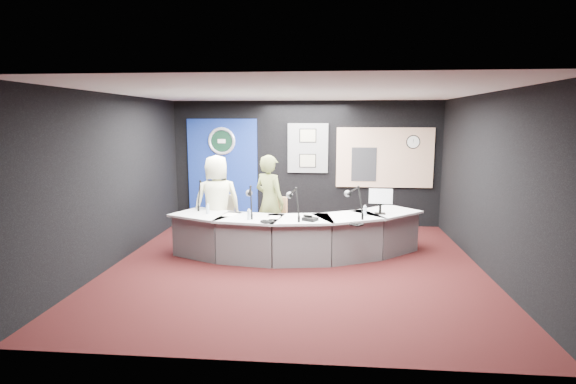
# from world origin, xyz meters

# --- Properties ---
(ground) EXTENTS (6.00, 6.00, 0.00)m
(ground) POSITION_xyz_m (0.00, 0.00, 0.00)
(ground) COLOR black
(ground) RESTS_ON ground
(ceiling) EXTENTS (6.00, 6.00, 0.02)m
(ceiling) POSITION_xyz_m (0.00, 0.00, 2.80)
(ceiling) COLOR silver
(ceiling) RESTS_ON ground
(wall_back) EXTENTS (6.00, 0.02, 2.80)m
(wall_back) POSITION_xyz_m (0.00, 3.00, 1.40)
(wall_back) COLOR black
(wall_back) RESTS_ON ground
(wall_front) EXTENTS (6.00, 0.02, 2.80)m
(wall_front) POSITION_xyz_m (0.00, -3.00, 1.40)
(wall_front) COLOR black
(wall_front) RESTS_ON ground
(wall_left) EXTENTS (0.02, 6.00, 2.80)m
(wall_left) POSITION_xyz_m (-3.00, 0.00, 1.40)
(wall_left) COLOR black
(wall_left) RESTS_ON ground
(wall_right) EXTENTS (0.02, 6.00, 2.80)m
(wall_right) POSITION_xyz_m (3.00, 0.00, 1.40)
(wall_right) COLOR black
(wall_right) RESTS_ON ground
(broadcast_desk) EXTENTS (4.50, 1.90, 0.75)m
(broadcast_desk) POSITION_xyz_m (-0.05, 0.55, 0.38)
(broadcast_desk) COLOR silver
(broadcast_desk) RESTS_ON ground
(backdrop_panel) EXTENTS (1.60, 0.05, 2.30)m
(backdrop_panel) POSITION_xyz_m (-1.90, 2.97, 1.25)
(backdrop_panel) COLOR navy
(backdrop_panel) RESTS_ON wall_back
(agency_seal) EXTENTS (0.63, 0.07, 0.63)m
(agency_seal) POSITION_xyz_m (-1.90, 2.93, 1.90)
(agency_seal) COLOR silver
(agency_seal) RESTS_ON backdrop_panel
(seal_center) EXTENTS (0.48, 0.01, 0.48)m
(seal_center) POSITION_xyz_m (-1.90, 2.94, 1.90)
(seal_center) COLOR black
(seal_center) RESTS_ON backdrop_panel
(pinboard) EXTENTS (0.90, 0.04, 1.10)m
(pinboard) POSITION_xyz_m (0.05, 2.97, 1.75)
(pinboard) COLOR slate
(pinboard) RESTS_ON wall_back
(framed_photo_upper) EXTENTS (0.34, 0.02, 0.27)m
(framed_photo_upper) POSITION_xyz_m (0.05, 2.94, 2.03)
(framed_photo_upper) COLOR gray
(framed_photo_upper) RESTS_ON pinboard
(framed_photo_lower) EXTENTS (0.34, 0.02, 0.27)m
(framed_photo_lower) POSITION_xyz_m (0.05, 2.94, 1.47)
(framed_photo_lower) COLOR gray
(framed_photo_lower) RESTS_ON pinboard
(booth_window_frame) EXTENTS (2.12, 0.06, 1.32)m
(booth_window_frame) POSITION_xyz_m (1.75, 2.97, 1.55)
(booth_window_frame) COLOR tan
(booth_window_frame) RESTS_ON wall_back
(booth_glow) EXTENTS (2.00, 0.02, 1.20)m
(booth_glow) POSITION_xyz_m (1.75, 2.96, 1.55)
(booth_glow) COLOR #FFD1A1
(booth_glow) RESTS_ON booth_window_frame
(equipment_rack) EXTENTS (0.55, 0.02, 0.75)m
(equipment_rack) POSITION_xyz_m (1.30, 2.94, 1.40)
(equipment_rack) COLOR black
(equipment_rack) RESTS_ON booth_window_frame
(wall_clock) EXTENTS (0.28, 0.01, 0.28)m
(wall_clock) POSITION_xyz_m (2.35, 2.94, 1.90)
(wall_clock) COLOR white
(wall_clock) RESTS_ON booth_window_frame
(armchair_left) EXTENTS (0.66, 0.66, 1.04)m
(armchair_left) POSITION_xyz_m (-1.53, 0.91, 0.52)
(armchair_left) COLOR tan
(armchair_left) RESTS_ON ground
(armchair_right) EXTENTS (0.67, 0.67, 0.90)m
(armchair_right) POSITION_xyz_m (-0.56, 0.97, 0.45)
(armchair_right) COLOR tan
(armchair_right) RESTS_ON ground
(draped_jacket) EXTENTS (0.51, 0.17, 0.70)m
(draped_jacket) POSITION_xyz_m (-1.51, 1.16, 0.62)
(draped_jacket) COLOR #686258
(draped_jacket) RESTS_ON armchair_left
(person_man) EXTENTS (1.00, 0.83, 1.75)m
(person_man) POSITION_xyz_m (-1.53, 0.91, 0.87)
(person_man) COLOR beige
(person_man) RESTS_ON ground
(person_woman) EXTENTS (0.76, 0.70, 1.75)m
(person_woman) POSITION_xyz_m (-0.56, 0.97, 0.88)
(person_woman) COLOR #616937
(person_woman) RESTS_ON ground
(computer_monitor) EXTENTS (0.39, 0.06, 0.27)m
(computer_monitor) POSITION_xyz_m (1.42, 0.70, 1.07)
(computer_monitor) COLOR black
(computer_monitor) RESTS_ON broadcast_desk
(desk_phone) EXTENTS (0.28, 0.26, 0.06)m
(desk_phone) POSITION_xyz_m (0.23, 0.07, 0.78)
(desk_phone) COLOR black
(desk_phone) RESTS_ON broadcast_desk
(headphones_near) EXTENTS (0.19, 0.19, 0.03)m
(headphones_near) POSITION_xyz_m (0.96, -0.20, 0.77)
(headphones_near) COLOR black
(headphones_near) RESTS_ON broadcast_desk
(headphones_far) EXTENTS (0.22, 0.22, 0.04)m
(headphones_far) POSITION_xyz_m (-0.45, -0.13, 0.77)
(headphones_far) COLOR black
(headphones_far) RESTS_ON broadcast_desk
(paper_stack) EXTENTS (0.26, 0.34, 0.00)m
(paper_stack) POSITION_xyz_m (-1.18, 0.41, 0.75)
(paper_stack) COLOR white
(paper_stack) RESTS_ON broadcast_desk
(notepad) EXTENTS (0.20, 0.28, 0.00)m
(notepad) POSITION_xyz_m (-0.39, 0.25, 0.75)
(notepad) COLOR white
(notepad) RESTS_ON broadcast_desk
(boom_mic_a) EXTENTS (0.16, 0.74, 0.60)m
(boom_mic_a) POSITION_xyz_m (-1.82, 0.97, 1.05)
(boom_mic_a) COLOR black
(boom_mic_a) RESTS_ON broadcast_desk
(boom_mic_b) EXTENTS (0.27, 0.72, 0.60)m
(boom_mic_b) POSITION_xyz_m (-0.81, 0.38, 1.05)
(boom_mic_b) COLOR black
(boom_mic_b) RESTS_ON broadcast_desk
(boom_mic_c) EXTENTS (0.32, 0.71, 0.60)m
(boom_mic_c) POSITION_xyz_m (-0.05, 0.24, 1.05)
(boom_mic_c) COLOR black
(boom_mic_c) RESTS_ON broadcast_desk
(boom_mic_d) EXTENTS (0.35, 0.70, 0.60)m
(boom_mic_d) POSITION_xyz_m (0.97, 0.50, 1.05)
(boom_mic_d) COLOR black
(boom_mic_d) RESTS_ON broadcast_desk
(water_bottles) EXTENTS (2.78, 0.56, 0.18)m
(water_bottles) POSITION_xyz_m (-0.21, 0.30, 0.84)
(water_bottles) COLOR silver
(water_bottles) RESTS_ON broadcast_desk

